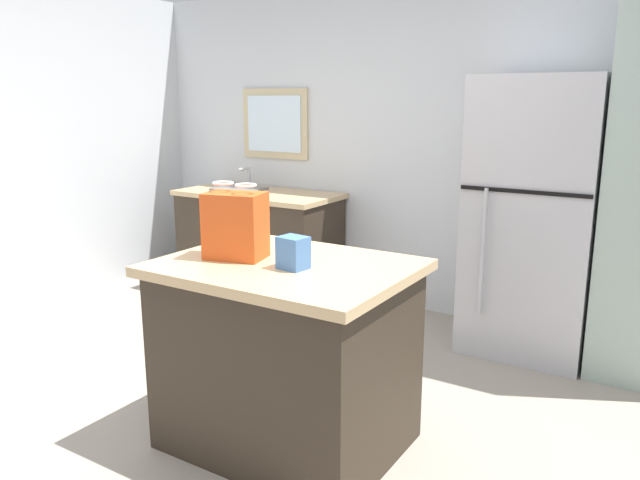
{
  "coord_description": "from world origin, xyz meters",
  "views": [
    {
      "loc": [
        1.82,
        -2.17,
        1.66
      ],
      "look_at": [
        0.22,
        0.39,
        0.97
      ],
      "focal_mm": 34.71,
      "sensor_mm": 36.0,
      "label": 1
    }
  ],
  "objects": [
    {
      "name": "ground",
      "position": [
        0.0,
        0.0,
        0.0
      ],
      "size": [
        6.29,
        6.29,
        0.0
      ],
      "primitive_type": "plane",
      "color": "#9E9384"
    },
    {
      "name": "back_wall",
      "position": [
        -0.02,
        2.32,
        1.27
      ],
      "size": [
        5.25,
        0.13,
        2.53
      ],
      "color": "silver",
      "rests_on": "ground"
    },
    {
      "name": "kitchen_island",
      "position": [
        0.22,
        0.09,
        0.46
      ],
      "size": [
        1.15,
        0.88,
        0.92
      ],
      "color": "#33281E",
      "rests_on": "ground"
    },
    {
      "name": "refrigerator",
      "position": [
        0.91,
        1.9,
        0.9
      ],
      "size": [
        0.79,
        0.72,
        1.8
      ],
      "color": "#B7B7BC",
      "rests_on": "ground"
    },
    {
      "name": "sink_counter",
      "position": [
        -1.37,
        1.93,
        0.46
      ],
      "size": [
        1.38,
        0.67,
        1.07
      ],
      "color": "#33281E",
      "rests_on": "ground"
    },
    {
      "name": "shopping_bag",
      "position": [
        -0.03,
        0.04,
        1.08
      ],
      "size": [
        0.31,
        0.25,
        0.36
      ],
      "color": "#DB511E",
      "rests_on": "kitchen_island"
    },
    {
      "name": "small_box",
      "position": [
        0.31,
        0.02,
        0.99
      ],
      "size": [
        0.14,
        0.12,
        0.15
      ],
      "primitive_type": "cube",
      "rotation": [
        0.0,
        0.0,
        -0.13
      ],
      "color": "#4775B7",
      "rests_on": "kitchen_island"
    },
    {
      "name": "bottle",
      "position": [
        -0.18,
        0.25,
        1.01
      ],
      "size": [
        0.06,
        0.06,
        0.21
      ],
      "color": "#C66633",
      "rests_on": "kitchen_island"
    }
  ]
}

